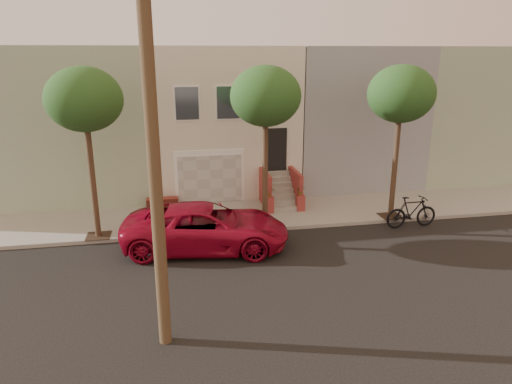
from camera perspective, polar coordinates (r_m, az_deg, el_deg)
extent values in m
plane|color=black|center=(15.27, 0.40, -9.94)|extent=(90.00, 90.00, 0.00)
cube|color=gray|center=(20.10, -2.55, -2.97)|extent=(40.00, 3.70, 0.15)
cube|color=beige|center=(24.92, -4.62, 9.34)|extent=(7.00, 8.00, 7.00)
cube|color=#8EA283|center=(25.13, -20.40, 8.42)|extent=(6.50, 8.00, 7.00)
cube|color=gray|center=(26.52, 10.35, 9.58)|extent=(6.50, 8.00, 7.00)
cube|color=#8EA283|center=(29.47, 22.40, 9.30)|extent=(6.50, 8.00, 7.00)
cube|color=white|center=(21.38, -5.71, 1.90)|extent=(3.20, 0.12, 2.50)
cube|color=beige|center=(21.35, -5.68, 1.60)|extent=(2.90, 0.06, 2.20)
cube|color=gray|center=(19.97, -5.11, -2.89)|extent=(3.20, 3.70, 0.02)
cube|color=maroon|center=(21.30, -11.45, -1.31)|extent=(1.40, 0.45, 0.44)
cube|color=black|center=(21.55, 2.48, 5.23)|extent=(1.00, 0.06, 2.00)
cube|color=#3F4751|center=(20.67, -8.49, 10.75)|extent=(1.00, 0.06, 1.40)
cube|color=white|center=(20.69, -8.50, 10.75)|extent=(1.15, 0.05, 1.55)
cube|color=#3F4751|center=(20.82, -3.45, 10.94)|extent=(1.00, 0.06, 1.40)
cube|color=white|center=(20.84, -3.46, 10.95)|extent=(1.15, 0.05, 1.55)
cube|color=#3F4751|center=(21.13, 1.48, 11.05)|extent=(1.00, 0.06, 1.40)
cube|color=white|center=(21.14, 1.47, 11.05)|extent=(1.15, 0.05, 1.55)
cube|color=gray|center=(20.47, 3.54, -2.09)|extent=(1.20, 0.28, 0.20)
cube|color=gray|center=(20.67, 3.36, -1.32)|extent=(1.20, 0.28, 0.20)
cube|color=gray|center=(20.86, 3.19, -0.56)|extent=(1.20, 0.28, 0.20)
cube|color=gray|center=(21.06, 3.01, 0.18)|extent=(1.20, 0.28, 0.20)
cube|color=gray|center=(21.27, 2.84, 0.91)|extent=(1.20, 0.28, 0.20)
cube|color=gray|center=(21.48, 2.68, 1.63)|extent=(1.20, 0.28, 0.20)
cube|color=gray|center=(21.69, 2.51, 2.33)|extent=(1.20, 0.28, 0.20)
cube|color=maroon|center=(20.89, 1.15, 0.34)|extent=(0.18, 1.96, 1.60)
cube|color=maroon|center=(21.21, 4.86, 0.54)|extent=(0.18, 1.96, 1.60)
cube|color=maroon|center=(20.20, 1.66, -1.58)|extent=(0.35, 0.35, 0.70)
imported|color=#1C4D1B|center=(20.03, 1.67, -0.02)|extent=(0.40, 0.35, 0.45)
cube|color=maroon|center=(20.53, 5.48, -1.34)|extent=(0.35, 0.35, 0.70)
imported|color=#1C4D1B|center=(20.36, 5.52, 0.20)|extent=(0.41, 0.35, 0.45)
cube|color=#2D2116|center=(18.75, -18.82, -5.12)|extent=(0.90, 0.90, 0.02)
cylinder|color=#362218|center=(18.11, -19.44, 1.05)|extent=(0.22, 0.22, 4.20)
ellipsoid|color=#1C4D1B|center=(17.58, -20.41, 10.65)|extent=(2.70, 2.57, 2.29)
cube|color=#2D2116|center=(18.89, 1.10, -4.02)|extent=(0.90, 0.90, 0.02)
cylinder|color=#362218|center=(18.25, 1.13, 2.14)|extent=(0.22, 0.22, 4.20)
ellipsoid|color=#1C4D1B|center=(17.72, 1.19, 11.72)|extent=(2.70, 2.57, 2.29)
cube|color=#2D2116|center=(20.67, 16.21, -2.85)|extent=(0.90, 0.90, 0.02)
cylinder|color=#362218|center=(20.08, 16.70, 2.79)|extent=(0.22, 0.22, 4.20)
ellipsoid|color=#1C4D1B|center=(19.61, 17.46, 11.47)|extent=(2.70, 2.57, 2.29)
cylinder|color=#422D1E|center=(10.35, -12.60, 5.97)|extent=(0.30, 0.30, 10.00)
imported|color=maroon|center=(16.85, -6.15, -4.32)|extent=(6.28, 3.58, 1.65)
imported|color=black|center=(19.85, 18.62, -2.33)|extent=(2.22, 0.70, 1.32)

